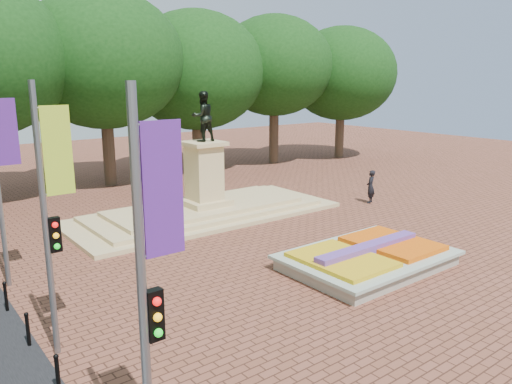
# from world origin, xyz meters

# --- Properties ---
(ground) EXTENTS (90.00, 90.00, 0.00)m
(ground) POSITION_xyz_m (0.00, 0.00, 0.00)
(ground) COLOR brown
(ground) RESTS_ON ground
(flower_bed) EXTENTS (6.30, 4.30, 0.91)m
(flower_bed) POSITION_xyz_m (1.03, -2.00, 0.38)
(flower_bed) COLOR gray
(flower_bed) RESTS_ON ground
(monument) EXTENTS (14.00, 6.00, 6.40)m
(monument) POSITION_xyz_m (0.00, 8.00, 0.88)
(monument) COLOR tan
(monument) RESTS_ON ground
(tree_row_back) EXTENTS (44.80, 8.80, 10.43)m
(tree_row_back) POSITION_xyz_m (2.33, 18.00, 6.67)
(tree_row_back) COLOR #3D2E21
(tree_row_back) RESTS_ON ground
(banner_poles) EXTENTS (0.88, 11.17, 7.00)m
(banner_poles) POSITION_xyz_m (-10.08, -1.31, 3.88)
(banner_poles) COLOR slate
(banner_poles) RESTS_ON ground
(bollard_row) EXTENTS (0.12, 13.12, 0.98)m
(bollard_row) POSITION_xyz_m (-10.70, -1.50, 0.53)
(bollard_row) COLOR black
(bollard_row) RESTS_ON ground
(pedestrian) EXTENTS (0.83, 0.74, 1.91)m
(pedestrian) POSITION_xyz_m (9.00, 4.50, 0.95)
(pedestrian) COLOR black
(pedestrian) RESTS_ON ground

